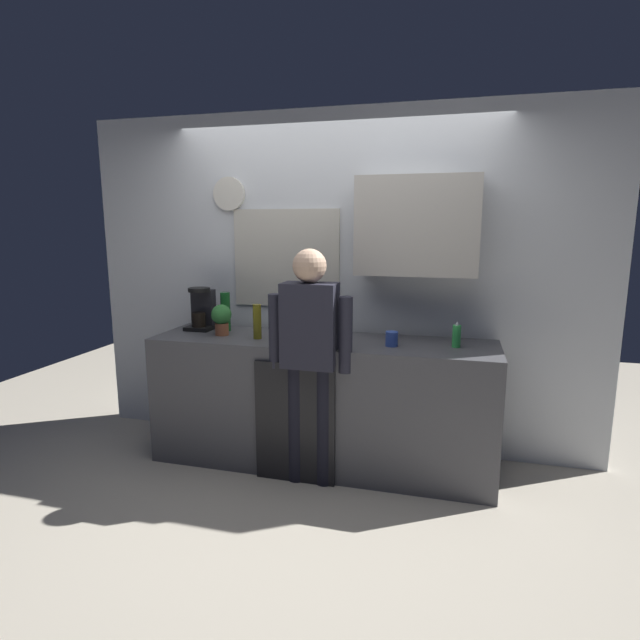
% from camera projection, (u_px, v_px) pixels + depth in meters
% --- Properties ---
extents(ground_plane, '(8.00, 8.00, 0.00)m').
position_uv_depth(ground_plane, '(310.00, 481.00, 3.52)').
color(ground_plane, beige).
extents(kitchen_counter, '(2.46, 0.64, 0.94)m').
position_uv_depth(kitchen_counter, '(321.00, 402.00, 3.72)').
color(kitchen_counter, '#4C4C51').
rests_on(kitchen_counter, ground_plane).
extents(dishwasher_panel, '(0.56, 0.02, 0.85)m').
position_uv_depth(dishwasher_panel, '(295.00, 424.00, 3.44)').
color(dishwasher_panel, black).
rests_on(dishwasher_panel, ground_plane).
extents(back_wall_assembly, '(4.06, 0.42, 2.60)m').
position_uv_depth(back_wall_assembly, '(345.00, 275.00, 3.91)').
color(back_wall_assembly, silver).
rests_on(back_wall_assembly, ground_plane).
extents(coffee_maker, '(0.20, 0.20, 0.33)m').
position_uv_depth(coffee_maker, '(202.00, 311.00, 3.98)').
color(coffee_maker, black).
rests_on(coffee_maker, kitchen_counter).
extents(bottle_dark_sauce, '(0.06, 0.06, 0.18)m').
position_uv_depth(bottle_dark_sauce, '(306.00, 326.00, 3.66)').
color(bottle_dark_sauce, black).
rests_on(bottle_dark_sauce, kitchen_counter).
extents(bottle_green_wine, '(0.07, 0.07, 0.30)m').
position_uv_depth(bottle_green_wine, '(226.00, 312.00, 3.92)').
color(bottle_green_wine, '#195923').
rests_on(bottle_green_wine, kitchen_counter).
extents(bottle_red_vinegar, '(0.06, 0.06, 0.22)m').
position_uv_depth(bottle_red_vinegar, '(322.00, 332.00, 3.37)').
color(bottle_red_vinegar, maroon).
rests_on(bottle_red_vinegar, kitchen_counter).
extents(bottle_olive_oil, '(0.06, 0.06, 0.25)m').
position_uv_depth(bottle_olive_oil, '(257.00, 322.00, 3.64)').
color(bottle_olive_oil, olive).
rests_on(bottle_olive_oil, kitchen_counter).
extents(cup_blue_mug, '(0.08, 0.08, 0.10)m').
position_uv_depth(cup_blue_mug, '(392.00, 339.00, 3.43)').
color(cup_blue_mug, '#3351B2').
rests_on(cup_blue_mug, kitchen_counter).
extents(potted_plant, '(0.15, 0.15, 0.23)m').
position_uv_depth(potted_plant, '(221.00, 318.00, 3.76)').
color(potted_plant, '#9E5638').
rests_on(potted_plant, kitchen_counter).
extents(dish_soap, '(0.06, 0.06, 0.18)m').
position_uv_depth(dish_soap, '(457.00, 336.00, 3.39)').
color(dish_soap, green).
rests_on(dish_soap, kitchen_counter).
extents(person_at_sink, '(0.57, 0.22, 1.60)m').
position_uv_depth(person_at_sink, '(310.00, 348.00, 3.35)').
color(person_at_sink, black).
rests_on(person_at_sink, ground_plane).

